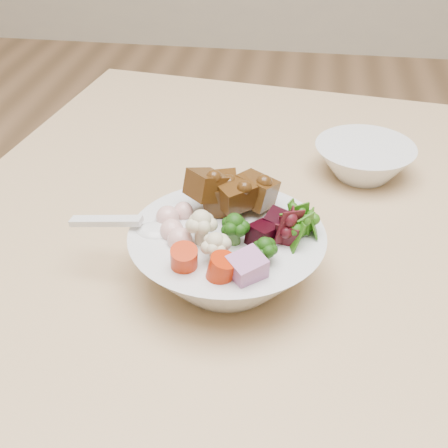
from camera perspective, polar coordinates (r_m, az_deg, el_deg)
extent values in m
cylinder|color=tan|center=(1.41, -7.15, -2.95)|extent=(0.06, 0.06, 0.72)
cylinder|color=tan|center=(1.68, 19.35, -5.48)|extent=(0.03, 0.03, 0.37)
sphere|color=black|center=(0.65, 0.95, -0.86)|extent=(0.04, 0.04, 0.04)
sphere|color=beige|center=(0.65, -2.08, -0.72)|extent=(0.04, 0.04, 0.04)
cube|color=black|center=(0.68, 4.96, -0.09)|extent=(0.04, 0.04, 0.03)
cube|color=#9F6093|center=(0.61, 2.11, -4.13)|extent=(0.04, 0.05, 0.04)
cylinder|color=#B42204|center=(0.62, -3.67, -3.32)|extent=(0.03, 0.03, 0.03)
sphere|color=#DEA39B|center=(0.67, -4.80, -0.61)|extent=(0.02, 0.02, 0.02)
ellipsoid|color=silver|center=(0.68, -6.31, -0.74)|extent=(0.05, 0.04, 0.02)
cube|color=silver|center=(0.70, -10.75, 0.27)|extent=(0.09, 0.02, 0.02)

